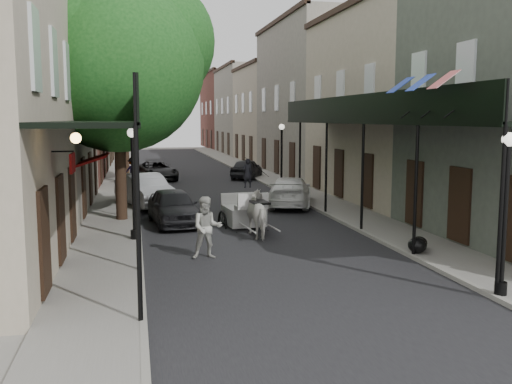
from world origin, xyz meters
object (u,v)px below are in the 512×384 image
lamppost_right_near (505,212)px  car_left_far (157,171)px  lamppost_left (133,182)px  car_left_near (174,207)px  car_right_far (247,169)px  carriage (241,198)px  pedestrian_walking (207,228)px  pedestrian_sidewalk_left (132,171)px  tree_far (130,91)px  horse (261,214)px  lamppost_right_far (282,156)px  car_right_near (290,192)px  tree_near (128,58)px  car_left_mid (145,190)px

lamppost_right_near → car_left_far: 28.48m
lamppost_left → car_left_far: (1.50, 19.64, -1.41)m
car_left_near → car_right_far: car_left_near is taller
car_left_near → car_left_far: car_left_near is taller
lamppost_right_near → carriage: size_ratio=1.39×
lamppost_left → pedestrian_walking: 3.63m
car_left_far → carriage: bearing=-92.8°
lamppost_left → pedestrian_sidewalk_left: 16.45m
tree_far → horse: (4.48, -18.18, -5.04)m
lamppost_right_far → pedestrian_walking: size_ratio=2.00×
tree_far → carriage: tree_far is taller
car_left_near → car_right_near: size_ratio=0.87×
carriage → tree_far: bearing=99.4°
tree_near → tree_far: size_ratio=1.12×
pedestrian_sidewalk_left → car_left_far: size_ratio=0.36×
car_left_mid → pedestrian_walking: bearing=-99.5°
lamppost_right_near → car_right_near: bearing=93.9°
lamppost_right_near → pedestrian_walking: (-6.10, 5.26, -1.12)m
tree_far → car_right_near: 14.65m
car_right_far → tree_far: bearing=33.4°
car_left_near → car_left_far: size_ratio=0.91×
car_left_far → car_right_far: car_right_far is taller
lamppost_left → lamppost_right_far: 14.53m
lamppost_right_far → car_left_mid: 8.77m
pedestrian_sidewalk_left → lamppost_left: bearing=77.7°
pedestrian_walking → car_right_far: (5.54, 22.17, -0.24)m
carriage → car_left_near: size_ratio=0.64×
tree_far → lamppost_right_far: (8.35, -6.18, -3.79)m
tree_near → pedestrian_walking: tree_near is taller
lamppost_right_near → car_left_far: (-6.70, 27.64, -1.41)m
lamppost_right_near → horse: bearing=115.8°
lamppost_left → carriage: lamppost_left is taller
tree_near → car_left_far: (1.60, 15.46, -5.85)m
tree_far → horse: 19.39m
lamppost_left → car_left_mid: size_ratio=0.79×
lamppost_right_far → tree_far: bearing=143.5°
tree_far → car_left_far: bearing=41.7°
lamppost_right_far → car_left_mid: size_ratio=0.79×
horse → car_right_near: size_ratio=0.39×
horse → lamppost_right_far: bearing=-113.5°
lamppost_right_far → car_left_far: 10.26m
pedestrian_sidewalk_left → pedestrian_walking: bearing=83.9°
lamppost_right_near → lamppost_left: (-8.20, 8.00, 0.00)m
car_left_mid → lamppost_right_far: bearing=9.4°
lamppost_left → car_left_far: bearing=85.6°
tree_far → car_left_near: bearing=-83.8°
tree_far → car_left_mid: 11.39m
car_left_mid → car_left_near: bearing=-96.7°
lamppost_right_near → car_left_far: bearing=103.6°
lamppost_right_near → car_left_far: size_ratio=0.81×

